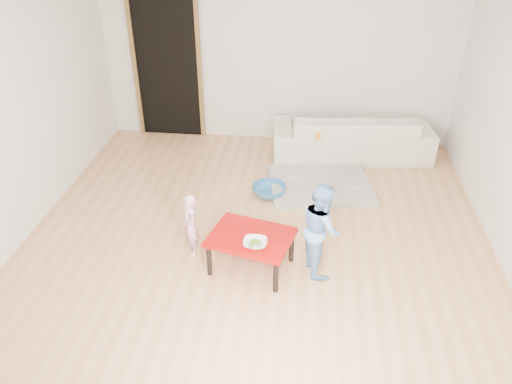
% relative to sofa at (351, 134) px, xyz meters
% --- Properties ---
extents(floor, '(5.00, 5.00, 0.01)m').
position_rel_sofa_xyz_m(floor, '(-1.09, -2.05, -0.32)').
color(floor, tan).
rests_on(floor, ground).
extents(back_wall, '(5.00, 0.02, 2.60)m').
position_rel_sofa_xyz_m(back_wall, '(-1.09, 0.45, 0.98)').
color(back_wall, silver).
rests_on(back_wall, floor).
extents(left_wall, '(0.02, 5.00, 2.60)m').
position_rel_sofa_xyz_m(left_wall, '(-3.59, -2.05, 0.98)').
color(left_wall, silver).
rests_on(left_wall, floor).
extents(doorway, '(1.02, 0.08, 2.11)m').
position_rel_sofa_xyz_m(doorway, '(-2.69, 0.43, 0.71)').
color(doorway, brown).
rests_on(doorway, back_wall).
extents(sofa, '(2.26, 1.08, 0.64)m').
position_rel_sofa_xyz_m(sofa, '(0.00, 0.00, 0.00)').
color(sofa, silver).
rests_on(sofa, floor).
extents(cushion, '(0.46, 0.43, 0.11)m').
position_rel_sofa_xyz_m(cushion, '(-0.34, -0.27, 0.15)').
color(cushion, orange).
rests_on(cushion, sofa).
extents(red_table, '(0.90, 0.76, 0.39)m').
position_rel_sofa_xyz_m(red_table, '(-1.09, -2.64, -0.12)').
color(red_table, '#9C0A08').
rests_on(red_table, floor).
extents(bowl, '(0.23, 0.23, 0.06)m').
position_rel_sofa_xyz_m(bowl, '(-1.03, -2.79, 0.10)').
color(bowl, white).
rests_on(bowl, red_table).
extents(broccoli, '(0.12, 0.12, 0.06)m').
position_rel_sofa_xyz_m(broccoli, '(-1.03, -2.79, 0.10)').
color(broccoli, '#2D5919').
rests_on(broccoli, red_table).
extents(child_pink, '(0.27, 0.30, 0.68)m').
position_rel_sofa_xyz_m(child_pink, '(-1.73, -2.47, 0.02)').
color(child_pink, '#CE5E8E').
rests_on(child_pink, floor).
extents(child_blue, '(0.48, 0.55, 0.96)m').
position_rel_sofa_xyz_m(child_blue, '(-0.42, -2.56, 0.16)').
color(child_blue, '#629BE2').
rests_on(child_blue, floor).
extents(basin, '(0.41, 0.41, 0.13)m').
position_rel_sofa_xyz_m(basin, '(-1.04, -1.24, -0.25)').
color(basin, teal).
rests_on(basin, floor).
extents(blanket, '(1.41, 1.24, 0.06)m').
position_rel_sofa_xyz_m(blanket, '(-0.41, -0.97, -0.29)').
color(blanket, '#AFA99A').
rests_on(blanket, floor).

